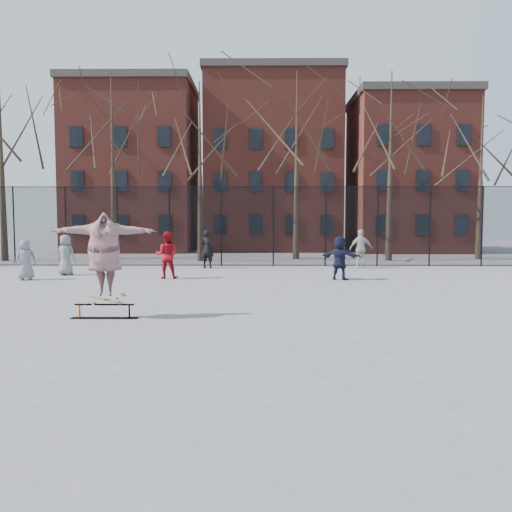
{
  "coord_description": "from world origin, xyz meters",
  "views": [
    {
      "loc": [
        0.52,
        -11.91,
        2.25
      ],
      "look_at": [
        0.42,
        1.5,
        1.31
      ],
      "focal_mm": 35.0,
      "sensor_mm": 36.0,
      "label": 1
    }
  ],
  "objects_px": {
    "skateboard": "(106,301)",
    "bystander_red": "(167,255)",
    "skate_rail": "(104,313)",
    "skater": "(105,258)",
    "bystander_black": "(207,249)",
    "bystander_grey": "(66,255)",
    "bystander_navy": "(340,258)",
    "bystander_white": "(361,249)",
    "bystander_extra": "(26,260)"
  },
  "relations": [
    {
      "from": "bystander_extra",
      "to": "skate_rail",
      "type": "bearing_deg",
      "value": 95.72
    },
    {
      "from": "skateboard",
      "to": "bystander_navy",
      "type": "distance_m",
      "value": 10.2
    },
    {
      "from": "skate_rail",
      "to": "skateboard",
      "type": "relative_size",
      "value": 1.86
    },
    {
      "from": "bystander_extra",
      "to": "bystander_black",
      "type": "bearing_deg",
      "value": -172.32
    },
    {
      "from": "skateboard",
      "to": "bystander_extra",
      "type": "distance_m",
      "value": 9.29
    },
    {
      "from": "bystander_grey",
      "to": "bystander_red",
      "type": "height_order",
      "value": "bystander_red"
    },
    {
      "from": "skater",
      "to": "bystander_navy",
      "type": "height_order",
      "value": "skater"
    },
    {
      "from": "bystander_grey",
      "to": "bystander_red",
      "type": "relative_size",
      "value": 0.92
    },
    {
      "from": "bystander_grey",
      "to": "skater",
      "type": "bearing_deg",
      "value": 125.94
    },
    {
      "from": "bystander_red",
      "to": "bystander_navy",
      "type": "distance_m",
      "value": 6.75
    },
    {
      "from": "skate_rail",
      "to": "bystander_extra",
      "type": "xyz_separation_m",
      "value": [
        -5.37,
        7.55,
        0.65
      ]
    },
    {
      "from": "skateboard",
      "to": "bystander_navy",
      "type": "height_order",
      "value": "bystander_navy"
    },
    {
      "from": "bystander_grey",
      "to": "bystander_black",
      "type": "relative_size",
      "value": 0.92
    },
    {
      "from": "bystander_red",
      "to": "bystander_extra",
      "type": "distance_m",
      "value": 5.36
    },
    {
      "from": "bystander_red",
      "to": "bystander_white",
      "type": "height_order",
      "value": "bystander_white"
    },
    {
      "from": "bystander_grey",
      "to": "bystander_black",
      "type": "distance_m",
      "value": 6.45
    },
    {
      "from": "skater",
      "to": "bystander_extra",
      "type": "distance_m",
      "value": 9.3
    },
    {
      "from": "bystander_grey",
      "to": "bystander_white",
      "type": "xyz_separation_m",
      "value": [
        12.95,
        3.25,
        0.09
      ]
    },
    {
      "from": "bystander_grey",
      "to": "bystander_white",
      "type": "relative_size",
      "value": 0.91
    },
    {
      "from": "bystander_grey",
      "to": "bystander_red",
      "type": "bearing_deg",
      "value": 175.34
    },
    {
      "from": "bystander_navy",
      "to": "skate_rail",
      "type": "bearing_deg",
      "value": 78.72
    },
    {
      "from": "bystander_red",
      "to": "bystander_navy",
      "type": "relative_size",
      "value": 1.1
    },
    {
      "from": "skater",
      "to": "bystander_black",
      "type": "height_order",
      "value": "skater"
    },
    {
      "from": "skateboard",
      "to": "bystander_black",
      "type": "xyz_separation_m",
      "value": [
        1.05,
        12.49,
        0.53
      ]
    },
    {
      "from": "skateboard",
      "to": "skater",
      "type": "xyz_separation_m",
      "value": [
        0.0,
        0.0,
        1.01
      ]
    },
    {
      "from": "bystander_red",
      "to": "bystander_navy",
      "type": "xyz_separation_m",
      "value": [
        6.74,
        -0.37,
        -0.08
      ]
    },
    {
      "from": "bystander_white",
      "to": "bystander_red",
      "type": "bearing_deg",
      "value": 24.77
    },
    {
      "from": "skater",
      "to": "bystander_black",
      "type": "xyz_separation_m",
      "value": [
        1.05,
        12.49,
        -0.49
      ]
    },
    {
      "from": "skateboard",
      "to": "bystander_grey",
      "type": "relative_size",
      "value": 0.5
    },
    {
      "from": "skateboard",
      "to": "bystander_red",
      "type": "xyz_separation_m",
      "value": [
        -0.08,
        8.08,
        0.53
      ]
    },
    {
      "from": "skate_rail",
      "to": "skater",
      "type": "xyz_separation_m",
      "value": [
        0.03,
        0.0,
        1.27
      ]
    },
    {
      "from": "skateboard",
      "to": "bystander_grey",
      "type": "bearing_deg",
      "value": 116.07
    },
    {
      "from": "bystander_grey",
      "to": "bystander_extra",
      "type": "height_order",
      "value": "bystander_grey"
    },
    {
      "from": "bystander_white",
      "to": "bystander_extra",
      "type": "relative_size",
      "value": 1.19
    },
    {
      "from": "bystander_red",
      "to": "skater",
      "type": "bearing_deg",
      "value": 91.2
    },
    {
      "from": "skater",
      "to": "bystander_extra",
      "type": "height_order",
      "value": "skater"
    },
    {
      "from": "bystander_white",
      "to": "bystander_grey",
      "type": "bearing_deg",
      "value": 11.52
    },
    {
      "from": "bystander_white",
      "to": "bystander_navy",
      "type": "distance_m",
      "value": 5.09
    },
    {
      "from": "bystander_grey",
      "to": "skate_rail",
      "type": "bearing_deg",
      "value": 125.78
    },
    {
      "from": "skater",
      "to": "skate_rail",
      "type": "bearing_deg",
      "value": 170.48
    },
    {
      "from": "bystander_navy",
      "to": "bystander_black",
      "type": "bearing_deg",
      "value": -10.74
    },
    {
      "from": "bystander_grey",
      "to": "bystander_extra",
      "type": "bearing_deg",
      "value": 72.15
    },
    {
      "from": "skateboard",
      "to": "skate_rail",
      "type": "bearing_deg",
      "value": -180.0
    },
    {
      "from": "bystander_grey",
      "to": "bystander_extra",
      "type": "distance_m",
      "value": 1.91
    },
    {
      "from": "bystander_black",
      "to": "bystander_extra",
      "type": "bearing_deg",
      "value": 58.54
    },
    {
      "from": "bystander_grey",
      "to": "bystander_navy",
      "type": "height_order",
      "value": "bystander_grey"
    },
    {
      "from": "bystander_navy",
      "to": "bystander_grey",
      "type": "bearing_deg",
      "value": 21.91
    },
    {
      "from": "skater",
      "to": "bystander_grey",
      "type": "height_order",
      "value": "skater"
    },
    {
      "from": "skateboard",
      "to": "bystander_white",
      "type": "xyz_separation_m",
      "value": [
        8.43,
        12.49,
        0.54
      ]
    },
    {
      "from": "skate_rail",
      "to": "bystander_white",
      "type": "distance_m",
      "value": 15.11
    }
  ]
}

